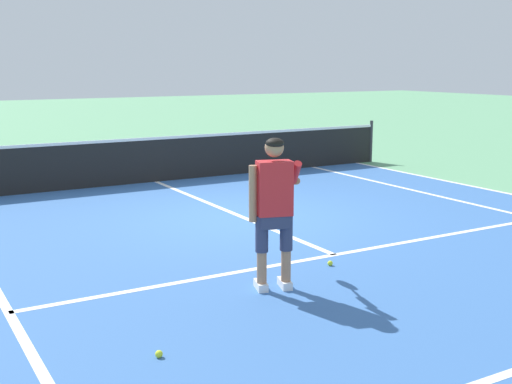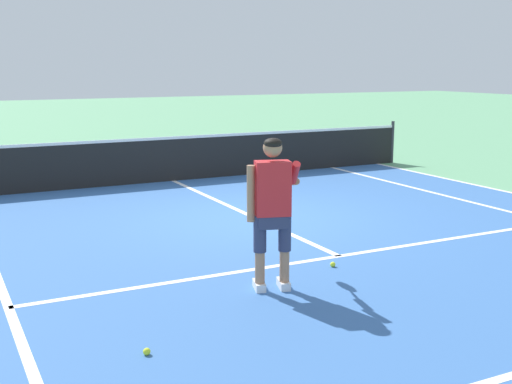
# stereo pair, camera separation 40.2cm
# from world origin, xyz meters

# --- Properties ---
(ground_plane) EXTENTS (80.00, 80.00, 0.00)m
(ground_plane) POSITION_xyz_m (0.00, 0.00, 0.00)
(ground_plane) COLOR #609E70
(court_inner_surface) EXTENTS (10.98, 10.25, 0.00)m
(court_inner_surface) POSITION_xyz_m (0.00, -1.02, 0.00)
(court_inner_surface) COLOR #3866A8
(court_inner_surface) RESTS_ON ground
(line_service) EXTENTS (8.23, 0.10, 0.01)m
(line_service) POSITION_xyz_m (0.00, -2.49, 0.00)
(line_service) COLOR white
(line_service) RESTS_ON ground
(line_centre_service) EXTENTS (0.10, 6.40, 0.01)m
(line_centre_service) POSITION_xyz_m (0.00, 0.71, 0.00)
(line_centre_service) COLOR white
(line_centre_service) RESTS_ON ground
(line_singles_right) EXTENTS (0.10, 9.85, 0.01)m
(line_singles_right) POSITION_xyz_m (4.12, -1.02, 0.00)
(line_singles_right) COLOR white
(line_singles_right) RESTS_ON ground
(tennis_net) EXTENTS (11.96, 0.08, 1.07)m
(tennis_net) POSITION_xyz_m (0.00, 3.91, 0.50)
(tennis_net) COLOR #333338
(tennis_net) RESTS_ON ground
(tennis_player) EXTENTS (0.88, 1.03, 1.71)m
(tennis_player) POSITION_xyz_m (-1.39, -3.21, 0.99)
(tennis_player) COLOR white
(tennis_player) RESTS_ON ground
(tennis_ball_near_feet) EXTENTS (0.07, 0.07, 0.07)m
(tennis_ball_near_feet) POSITION_xyz_m (-3.18, -4.23, 0.03)
(tennis_ball_near_feet) COLOR #CCE02D
(tennis_ball_near_feet) RESTS_ON ground
(tennis_ball_by_baseline) EXTENTS (0.07, 0.07, 0.07)m
(tennis_ball_by_baseline) POSITION_xyz_m (-0.33, -2.84, 0.03)
(tennis_ball_by_baseline) COLOR #CCE02D
(tennis_ball_by_baseline) RESTS_ON ground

